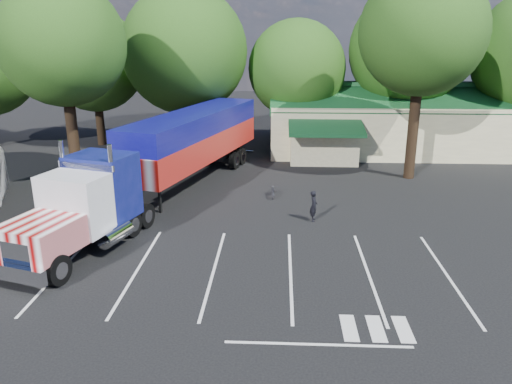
{
  "coord_description": "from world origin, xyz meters",
  "views": [
    {
      "loc": [
        2.67,
        -24.7,
        9.49
      ],
      "look_at": [
        1.55,
        -1.44,
        2.0
      ],
      "focal_mm": 35.0,
      "sensor_mm": 36.0,
      "label": 1
    }
  ],
  "objects_px": {
    "woman": "(314,206)",
    "silver_sedan": "(377,149)",
    "semi_truck": "(172,151)",
    "bicycle": "(273,190)"
  },
  "relations": [
    {
      "from": "woman",
      "to": "silver_sedan",
      "type": "bearing_deg",
      "value": -20.47
    },
    {
      "from": "semi_truck",
      "to": "woman",
      "type": "height_order",
      "value": "semi_truck"
    },
    {
      "from": "woman",
      "to": "silver_sedan",
      "type": "relative_size",
      "value": 0.38
    },
    {
      "from": "semi_truck",
      "to": "woman",
      "type": "bearing_deg",
      "value": -9.02
    },
    {
      "from": "woman",
      "to": "silver_sedan",
      "type": "xyz_separation_m",
      "value": [
        5.83,
        14.0,
        -0.11
      ]
    },
    {
      "from": "bicycle",
      "to": "woman",
      "type": "bearing_deg",
      "value": -61.03
    },
    {
      "from": "woman",
      "to": "bicycle",
      "type": "distance_m",
      "value": 4.5
    },
    {
      "from": "bicycle",
      "to": "silver_sedan",
      "type": "xyz_separation_m",
      "value": [
        8.01,
        10.08,
        0.31
      ]
    },
    {
      "from": "semi_truck",
      "to": "woman",
      "type": "distance_m",
      "value": 9.32
    },
    {
      "from": "semi_truck",
      "to": "woman",
      "type": "xyz_separation_m",
      "value": [
        8.21,
        -3.97,
        -1.92
      ]
    }
  ]
}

